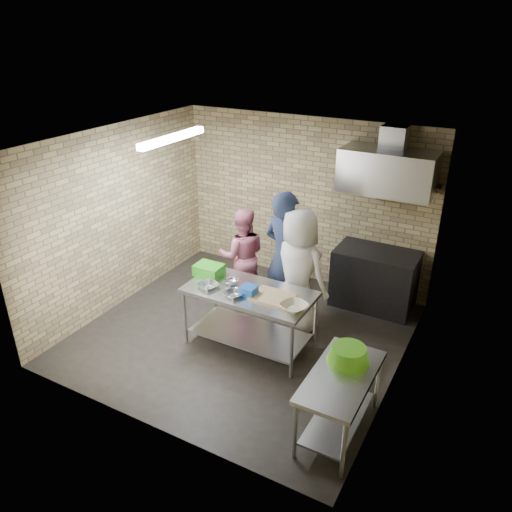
{
  "coord_description": "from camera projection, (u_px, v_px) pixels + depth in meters",
  "views": [
    {
      "loc": [
        2.98,
        -5.05,
        4.0
      ],
      "look_at": [
        0.1,
        0.2,
        1.15
      ],
      "focal_mm": 34.98,
      "sensor_mm": 36.0,
      "label": 1
    }
  ],
  "objects": [
    {
      "name": "right_wall",
      "position": [
        405.0,
        284.0,
        5.52
      ],
      "size": [
        0.06,
        4.0,
        2.7
      ],
      "primitive_type": "cube",
      "color": "tan",
      "rests_on": "ground"
    },
    {
      "name": "ceramic_bowl",
      "position": [
        294.0,
        307.0,
        5.98
      ],
      "size": [
        0.41,
        0.41,
        0.08
      ],
      "primitive_type": "imported",
      "rotation": [
        0.0,
        0.0,
        -0.34
      ],
      "color": "beige",
      "rests_on": "prep_table"
    },
    {
      "name": "hood_duct",
      "position": [
        394.0,
        137.0,
        6.79
      ],
      "size": [
        0.35,
        0.3,
        0.3
      ],
      "primitive_type": "cube",
      "color": "#A5A8AD",
      "rests_on": "back_wall"
    },
    {
      "name": "side_counter",
      "position": [
        339.0,
        404.0,
        5.2
      ],
      "size": [
        0.6,
        1.2,
        0.75
      ],
      "primitive_type": "cube",
      "color": "silver",
      "rests_on": "floor"
    },
    {
      "name": "stove",
      "position": [
        374.0,
        279.0,
        7.54
      ],
      "size": [
        1.2,
        0.7,
        0.9
      ],
      "primitive_type": "cube",
      "color": "black",
      "rests_on": "floor"
    },
    {
      "name": "range_hood",
      "position": [
        388.0,
        172.0,
        6.87
      ],
      "size": [
        1.3,
        0.6,
        0.6
      ],
      "primitive_type": "cube",
      "color": "silver",
      "rests_on": "back_wall"
    },
    {
      "name": "ceiling",
      "position": [
        240.0,
        142.0,
        5.85
      ],
      "size": [
        4.2,
        4.2,
        0.0
      ],
      "primitive_type": "plane",
      "rotation": [
        3.14,
        0.0,
        0.0
      ],
      "color": "black",
      "rests_on": "ground"
    },
    {
      "name": "bottle_red",
      "position": [
        394.0,
        174.0,
        7.03
      ],
      "size": [
        0.07,
        0.07,
        0.18
      ],
      "primitive_type": "cylinder",
      "color": "#B22619",
      "rests_on": "wall_shelf"
    },
    {
      "name": "front_wall",
      "position": [
        138.0,
        320.0,
        4.85
      ],
      "size": [
        4.2,
        0.06,
        2.7
      ],
      "primitive_type": "cube",
      "color": "tan",
      "rests_on": "ground"
    },
    {
      "name": "bottle_green",
      "position": [
        423.0,
        179.0,
        6.86
      ],
      "size": [
        0.06,
        0.06,
        0.15
      ],
      "primitive_type": "cylinder",
      "color": "green",
      "rests_on": "wall_shelf"
    },
    {
      "name": "mixing_bowl_a",
      "position": [
        208.0,
        286.0,
        6.47
      ],
      "size": [
        0.33,
        0.33,
        0.06
      ],
      "primitive_type": "imported",
      "rotation": [
        0.0,
        0.0,
        -0.34
      ],
      "color": "silver",
      "rests_on": "prep_table"
    },
    {
      "name": "woman_pink",
      "position": [
        243.0,
        256.0,
        7.57
      ],
      "size": [
        0.92,
        0.86,
        1.5
      ],
      "primitive_type": "imported",
      "rotation": [
        0.0,
        0.0,
        3.68
      ],
      "color": "#D06E8A",
      "rests_on": "floor"
    },
    {
      "name": "man_navy",
      "position": [
        285.0,
        258.0,
        6.97
      ],
      "size": [
        0.82,
        0.66,
        1.95
      ],
      "primitive_type": "imported",
      "rotation": [
        0.0,
        0.0,
        2.84
      ],
      "color": "#141B34",
      "rests_on": "floor"
    },
    {
      "name": "back_wall",
      "position": [
        304.0,
        201.0,
        8.01
      ],
      "size": [
        4.2,
        0.06,
        2.7
      ],
      "primitive_type": "cube",
      "color": "tan",
      "rests_on": "ground"
    },
    {
      "name": "mixing_bowl_b",
      "position": [
        231.0,
        281.0,
        6.58
      ],
      "size": [
        0.25,
        0.25,
        0.06
      ],
      "primitive_type": "imported",
      "rotation": [
        0.0,
        0.0,
        -0.34
      ],
      "color": "#B9BCC0",
      "rests_on": "prep_table"
    },
    {
      "name": "wall_shelf",
      "position": [
        411.0,
        184.0,
        6.96
      ],
      "size": [
        0.8,
        0.2,
        0.04
      ],
      "primitive_type": "cube",
      "color": "#3F2B19",
      "rests_on": "back_wall"
    },
    {
      "name": "green_crate",
      "position": [
        209.0,
        270.0,
        6.79
      ],
      "size": [
        0.37,
        0.28,
        0.15
      ],
      "primitive_type": "cube",
      "color": "green",
      "rests_on": "prep_table"
    },
    {
      "name": "floor",
      "position": [
        243.0,
        334.0,
        7.01
      ],
      "size": [
        4.2,
        4.2,
        0.0
      ],
      "primitive_type": "plane",
      "color": "black",
      "rests_on": "ground"
    },
    {
      "name": "green_basin",
      "position": [
        349.0,
        354.0,
        5.21
      ],
      "size": [
        0.46,
        0.46,
        0.17
      ],
      "primitive_type": null,
      "color": "#59C626",
      "rests_on": "side_counter"
    },
    {
      "name": "left_wall",
      "position": [
        119.0,
        218.0,
        7.34
      ],
      "size": [
        0.06,
        4.0,
        2.7
      ],
      "primitive_type": "cube",
      "color": "tan",
      "rests_on": "ground"
    },
    {
      "name": "blue_tub",
      "position": [
        249.0,
        291.0,
        6.3
      ],
      "size": [
        0.19,
        0.19,
        0.12
      ],
      "primitive_type": "cube",
      "color": "blue",
      "rests_on": "prep_table"
    },
    {
      "name": "woman_white",
      "position": [
        298.0,
        271.0,
        6.79
      ],
      "size": [
        0.99,
        0.77,
        1.79
      ],
      "primitive_type": "imported",
      "rotation": [
        0.0,
        0.0,
        2.89
      ],
      "color": "silver",
      "rests_on": "floor"
    },
    {
      "name": "cutting_board",
      "position": [
        273.0,
        297.0,
        6.25
      ],
      "size": [
        0.51,
        0.39,
        0.03
      ],
      "primitive_type": "cube",
      "color": "#D1B478",
      "rests_on": "prep_table"
    },
    {
      "name": "prep_table",
      "position": [
        250.0,
        318.0,
        6.6
      ],
      "size": [
        1.67,
        0.84,
        0.84
      ],
      "primitive_type": "cube",
      "color": "silver",
      "rests_on": "floor"
    },
    {
      "name": "fluorescent_fixture",
      "position": [
        172.0,
        138.0,
        6.31
      ],
      "size": [
        0.1,
        1.25,
        0.08
      ],
      "primitive_type": "cube",
      "color": "white",
      "rests_on": "ceiling"
    },
    {
      "name": "mixing_bowl_c",
      "position": [
        234.0,
        294.0,
        6.28
      ],
      "size": [
        0.31,
        0.31,
        0.06
      ],
      "primitive_type": "imported",
      "rotation": [
        0.0,
        0.0,
        -0.34
      ],
      "color": "silver",
      "rests_on": "prep_table"
    }
  ]
}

